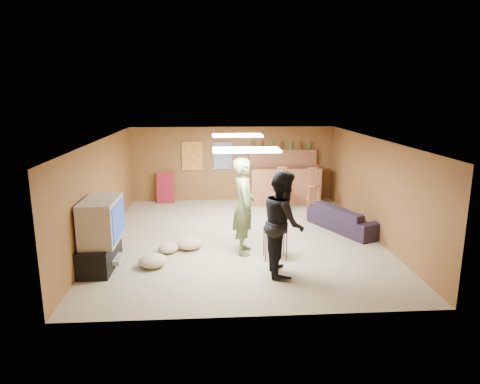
{
  "coord_description": "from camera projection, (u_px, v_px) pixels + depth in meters",
  "views": [
    {
      "loc": [
        -0.62,
        -9.11,
        3.17
      ],
      "look_at": [
        0.0,
        0.2,
        1.0
      ],
      "focal_mm": 32.0,
      "sensor_mm": 36.0,
      "label": 1
    }
  ],
  "objects": [
    {
      "name": "cushion_near_tv",
      "position": [
        190.0,
        243.0,
        8.89
      ],
      "size": [
        0.67,
        0.67,
        0.24
      ],
      "primitive_type": "ellipsoid",
      "rotation": [
        0.0,
        0.0,
        -0.33
      ],
      "color": "tan",
      "rests_on": "ground"
    },
    {
      "name": "tray_table",
      "position": [
        275.0,
        244.0,
        8.32
      ],
      "size": [
        0.52,
        0.44,
        0.61
      ],
      "primitive_type": "cube",
      "rotation": [
        0.0,
        0.0,
        -0.16
      ],
      "color": "#3C1B13",
      "rests_on": "ground"
    },
    {
      "name": "poster_left",
      "position": [
        192.0,
        156.0,
        12.59
      ],
      "size": [
        0.6,
        0.03,
        0.85
      ],
      "primitive_type": "cube",
      "color": "#BF3F26",
      "rests_on": "wall_back"
    },
    {
      "name": "cushion_mid",
      "position": [
        168.0,
        248.0,
        8.69
      ],
      "size": [
        0.5,
        0.5,
        0.18
      ],
      "primitive_type": "ellipsoid",
      "rotation": [
        0.0,
        0.0,
        0.26
      ],
      "color": "tan",
      "rests_on": "ground"
    },
    {
      "name": "person_olive",
      "position": [
        244.0,
        206.0,
        8.48
      ],
      "size": [
        0.5,
        0.73,
        1.95
      ],
      "primitive_type": "imported",
      "rotation": [
        0.0,
        0.0,
        1.52
      ],
      "color": "#5A6E3F",
      "rests_on": "ground"
    },
    {
      "name": "bar_backing",
      "position": [
        283.0,
        160.0,
        12.76
      ],
      "size": [
        2.0,
        0.14,
        0.6
      ],
      "primitive_type": "cube",
      "color": "#965736",
      "rests_on": "bar_counter"
    },
    {
      "name": "person_black",
      "position": [
        283.0,
        223.0,
        7.53
      ],
      "size": [
        0.71,
        0.91,
        1.87
      ],
      "primitive_type": "imported",
      "rotation": [
        0.0,
        0.0,
        1.57
      ],
      "color": "black",
      "rests_on": "ground"
    },
    {
      "name": "bar_stool_left",
      "position": [
        282.0,
        188.0,
        11.74
      ],
      "size": [
        0.51,
        0.51,
        1.24
      ],
      "primitive_type": null,
      "rotation": [
        0.0,
        0.0,
        -0.37
      ],
      "color": "#965736",
      "rests_on": "ground"
    },
    {
      "name": "cup_red_far",
      "position": [
        279.0,
        227.0,
        8.16
      ],
      "size": [
        0.11,
        0.11,
        0.12
      ],
      "primitive_type": "cylinder",
      "rotation": [
        0.0,
        0.0,
        0.4
      ],
      "color": "#A30A23",
      "rests_on": "tray_table"
    },
    {
      "name": "wall_left",
      "position": [
        101.0,
        192.0,
        9.17
      ],
      "size": [
        0.02,
        7.0,
        2.2
      ],
      "primitive_type": "cube",
      "color": "brown",
      "rests_on": "ground"
    },
    {
      "name": "ground",
      "position": [
        241.0,
        237.0,
        9.61
      ],
      "size": [
        7.0,
        7.0,
        0.0
      ],
      "primitive_type": "plane",
      "color": "tan",
      "rests_on": "ground"
    },
    {
      "name": "bar_lip",
      "position": [
        287.0,
        168.0,
        12.09
      ],
      "size": [
        2.1,
        0.12,
        0.05
      ],
      "primitive_type": "cube",
      "color": "#3C1B13",
      "rests_on": "bar_counter"
    },
    {
      "name": "cushion_far",
      "position": [
        153.0,
        261.0,
        7.97
      ],
      "size": [
        0.65,
        0.65,
        0.24
      ],
      "primitive_type": "ellipsoid",
      "rotation": [
        0.0,
        0.0,
        -0.27
      ],
      "color": "tan",
      "rests_on": "ground"
    },
    {
      "name": "wall_front",
      "position": [
        258.0,
        245.0,
        5.96
      ],
      "size": [
        6.0,
        0.02,
        2.2
      ],
      "primitive_type": "cube",
      "color": "brown",
      "rests_on": "ground"
    },
    {
      "name": "dvd_box",
      "position": [
        112.0,
        259.0,
        7.96
      ],
      "size": [
        0.35,
        0.5,
        0.08
      ],
      "primitive_type": "cube",
      "color": "#B2B2B7",
      "rests_on": "tv_stand"
    },
    {
      "name": "bar_counter",
      "position": [
        285.0,
        185.0,
        12.45
      ],
      "size": [
        2.0,
        0.6,
        1.1
      ],
      "primitive_type": "cube",
      "color": "#965736",
      "rests_on": "ground"
    },
    {
      "name": "tv_screen",
      "position": [
        118.0,
        220.0,
        7.8
      ],
      "size": [
        0.02,
        0.95,
        0.65
      ],
      "primitive_type": "cube",
      "color": "navy",
      "rests_on": "tv_body"
    },
    {
      "name": "folding_chair_stack",
      "position": [
        165.0,
        187.0,
        12.59
      ],
      "size": [
        0.5,
        0.26,
        0.91
      ],
      "primitive_type": "cube",
      "rotation": [
        -0.14,
        0.0,
        0.0
      ],
      "color": "maroon",
      "rests_on": "ground"
    },
    {
      "name": "ceiling",
      "position": [
        241.0,
        139.0,
        9.12
      ],
      "size": [
        6.0,
        7.0,
        0.02
      ],
      "primitive_type": "cube",
      "color": "silver",
      "rests_on": "ground"
    },
    {
      "name": "tv_body",
      "position": [
        101.0,
        221.0,
        7.78
      ],
      "size": [
        0.6,
        1.1,
        0.8
      ],
      "primitive_type": "cube",
      "color": "#B2B2B7",
      "rests_on": "tv_stand"
    },
    {
      "name": "tv_stand",
      "position": [
        100.0,
        254.0,
        7.92
      ],
      "size": [
        0.55,
        1.3,
        0.5
      ],
      "primitive_type": "cube",
      "color": "black",
      "rests_on": "ground"
    },
    {
      "name": "ceiling_panel_back",
      "position": [
        237.0,
        135.0,
        10.29
      ],
      "size": [
        1.2,
        0.6,
        0.04
      ],
      "primitive_type": "cube",
      "color": "white",
      "rests_on": "ceiling"
    },
    {
      "name": "wall_back",
      "position": [
        233.0,
        164.0,
        12.77
      ],
      "size": [
        6.0,
        0.02,
        2.2
      ],
      "primitive_type": "cube",
      "color": "brown",
      "rests_on": "ground"
    },
    {
      "name": "poster_right",
      "position": [
        223.0,
        156.0,
        12.65
      ],
      "size": [
        0.55,
        0.03,
        0.8
      ],
      "primitive_type": "cube",
      "color": "#334C99",
      "rests_on": "wall_back"
    },
    {
      "name": "ceiling_panel_front",
      "position": [
        246.0,
        150.0,
        7.66
      ],
      "size": [
        1.2,
        0.6,
        0.04
      ],
      "primitive_type": "cube",
      "color": "white",
      "rests_on": "ceiling"
    },
    {
      "name": "bar_shelf",
      "position": [
        283.0,
        151.0,
        12.68
      ],
      "size": [
        2.0,
        0.18,
        0.05
      ],
      "primitive_type": "cube",
      "color": "#965736",
      "rests_on": "bar_backing"
    },
    {
      "name": "sofa",
      "position": [
        346.0,
        218.0,
        10.08
      ],
      "size": [
        1.54,
        2.12,
        0.58
      ],
      "primitive_type": "imported",
      "rotation": [
        0.0,
        0.0,
        2.01
      ],
      "color": "black",
      "rests_on": "ground"
    },
    {
      "name": "cup_red_near",
      "position": [
        268.0,
        225.0,
        8.29
      ],
      "size": [
        0.09,
        0.09,
        0.11
      ],
      "primitive_type": "cylinder",
      "rotation": [
        0.0,
        0.0,
        0.23
      ],
      "color": "#A30A23",
      "rests_on": "tray_table"
    },
    {
      "name": "bar_stool_right",
      "position": [
        313.0,
        190.0,
        11.69
      ],
      "size": [
        0.47,
        0.47,
        1.15
      ],
      "primitive_type": null,
      "rotation": [
        0.0,
        0.0,
        -0.36
      ],
      "color": "#965736",
      "rests_on": "ground"
    },
    {
      "name": "cup_blue",
      "position": [
        281.0,
        225.0,
        8.33
      ],
      "size": [
        0.1,
        0.1,
        0.11
      ],
      "primitive_type": "cylinder",
      "rotation": [
        0.0,
        0.0,
        0.36
      ],
      "color": "navy",
      "rests_on": "tray_table"
    },
    {
      "name": "bottle_row",
      "position": [
        281.0,
        145.0,
        12.62
      ],
      "size": [
        1.76,
        0.08,
        0.26
      ],
      "primitive_type": null,
      "color": "#3F7233",
      "rests_on": "bar_shelf"
    },
    {
      "name": "wall_right",
      "position": [
        374.0,
        188.0,
        9.56
      ],
      "size": [
        0.02,
        7.0,
        2.2
      ],
      "primitive_type": "cube",
      "color": "brown",
      "rests_on": "ground"
    }
  ]
}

